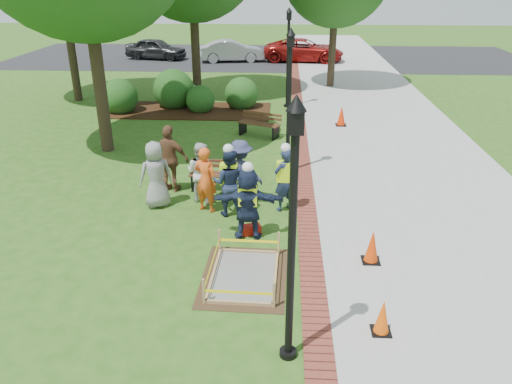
# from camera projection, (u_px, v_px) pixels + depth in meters

# --- Properties ---
(ground) EXTENTS (100.00, 100.00, 0.00)m
(ground) POSITION_uv_depth(u_px,v_px,m) (230.00, 256.00, 10.86)
(ground) COLOR #285116
(ground) RESTS_ON ground
(sidewalk) EXTENTS (6.00, 60.00, 0.02)m
(sidewalk) POSITION_uv_depth(u_px,v_px,m) (382.00, 127.00, 19.72)
(sidewalk) COLOR #9E9E99
(sidewalk) RESTS_ON ground
(brick_edging) EXTENTS (0.50, 60.00, 0.03)m
(brick_edging) POSITION_uv_depth(u_px,v_px,m) (299.00, 125.00, 19.88)
(brick_edging) COLOR maroon
(brick_edging) RESTS_ON ground
(mulch_bed) EXTENTS (7.00, 3.00, 0.05)m
(mulch_bed) POSITION_uv_depth(u_px,v_px,m) (190.00, 111.00, 21.94)
(mulch_bed) COLOR #381E0F
(mulch_bed) RESTS_ON ground
(parking_lot) EXTENTS (36.00, 12.00, 0.01)m
(parking_lot) POSITION_uv_depth(u_px,v_px,m) (269.00, 57.00, 35.46)
(parking_lot) COLOR black
(parking_lot) RESTS_ON ground
(wet_concrete_pad) EXTENTS (1.77, 2.35, 0.55)m
(wet_concrete_pad) POSITION_uv_depth(u_px,v_px,m) (244.00, 267.00, 10.01)
(wet_concrete_pad) COLOR #47331E
(wet_concrete_pad) RESTS_ON ground
(bench_near) EXTENTS (1.54, 0.59, 0.82)m
(bench_near) POSITION_uv_depth(u_px,v_px,m) (217.00, 181.00, 14.03)
(bench_near) COLOR brown
(bench_near) RESTS_ON ground
(bench_far) EXTENTS (1.66, 1.10, 0.86)m
(bench_far) POSITION_uv_depth(u_px,v_px,m) (259.00, 129.00, 18.53)
(bench_far) COLOR #59311E
(bench_far) RESTS_ON ground
(cone_front) EXTENTS (0.34, 0.34, 0.67)m
(cone_front) POSITION_uv_depth(u_px,v_px,m) (382.00, 318.00, 8.43)
(cone_front) COLOR black
(cone_front) RESTS_ON ground
(cone_back) EXTENTS (0.38, 0.38, 0.75)m
(cone_back) POSITION_uv_depth(u_px,v_px,m) (372.00, 247.00, 10.49)
(cone_back) COLOR black
(cone_back) RESTS_ON ground
(cone_far) EXTENTS (0.41, 0.41, 0.81)m
(cone_far) POSITION_uv_depth(u_px,v_px,m) (341.00, 116.00, 19.71)
(cone_far) COLOR black
(cone_far) RESTS_ON ground
(toolbox) EXTENTS (0.50, 0.38, 0.22)m
(toolbox) POSITION_uv_depth(u_px,v_px,m) (251.00, 230.00, 11.72)
(toolbox) COLOR #AF160D
(toolbox) RESTS_ON ground
(lamp_near) EXTENTS (0.28, 0.28, 4.26)m
(lamp_near) POSITION_uv_depth(u_px,v_px,m) (293.00, 219.00, 7.05)
(lamp_near) COLOR black
(lamp_near) RESTS_ON ground
(lamp_mid) EXTENTS (0.28, 0.28, 4.26)m
(lamp_mid) POSITION_uv_depth(u_px,v_px,m) (289.00, 92.00, 14.34)
(lamp_mid) COLOR black
(lamp_mid) RESTS_ON ground
(lamp_far) EXTENTS (0.28, 0.28, 4.26)m
(lamp_far) POSITION_uv_depth(u_px,v_px,m) (288.00, 50.00, 21.63)
(lamp_far) COLOR black
(lamp_far) RESTS_ON ground
(shrub_a) EXTENTS (1.57, 1.57, 1.57)m
(shrub_a) POSITION_uv_depth(u_px,v_px,m) (121.00, 112.00, 21.75)
(shrub_a) COLOR #164D19
(shrub_a) RESTS_ON ground
(shrub_b) EXTENTS (1.82, 1.82, 1.82)m
(shrub_b) POSITION_uv_depth(u_px,v_px,m) (175.00, 107.00, 22.61)
(shrub_b) COLOR #164D19
(shrub_b) RESTS_ON ground
(shrub_c) EXTENTS (1.25, 1.25, 1.25)m
(shrub_c) POSITION_uv_depth(u_px,v_px,m) (201.00, 112.00, 21.83)
(shrub_c) COLOR #164D19
(shrub_c) RESTS_ON ground
(shrub_d) EXTENTS (1.49, 1.49, 1.49)m
(shrub_d) POSITION_uv_depth(u_px,v_px,m) (242.00, 108.00, 22.44)
(shrub_d) COLOR #164D19
(shrub_d) RESTS_ON ground
(shrub_e) EXTENTS (1.08, 1.08, 1.08)m
(shrub_e) POSITION_uv_depth(u_px,v_px,m) (189.00, 105.00, 22.88)
(shrub_e) COLOR #164D19
(shrub_e) RESTS_ON ground
(casual_person_a) EXTENTS (0.67, 0.58, 1.76)m
(casual_person_a) POSITION_uv_depth(u_px,v_px,m) (156.00, 175.00, 12.80)
(casual_person_a) COLOR gray
(casual_person_a) RESTS_ON ground
(casual_person_b) EXTENTS (0.64, 0.54, 1.71)m
(casual_person_b) POSITION_uv_depth(u_px,v_px,m) (206.00, 180.00, 12.57)
(casual_person_b) COLOR #EF551C
(casual_person_b) RESTS_ON ground
(casual_person_c) EXTENTS (0.61, 0.50, 1.63)m
(casual_person_c) POSITION_uv_depth(u_px,v_px,m) (201.00, 172.00, 13.13)
(casual_person_c) COLOR silver
(casual_person_c) RESTS_ON ground
(casual_person_d) EXTENTS (0.69, 0.54, 1.89)m
(casual_person_d) POSITION_uv_depth(u_px,v_px,m) (170.00, 159.00, 13.68)
(casual_person_d) COLOR brown
(casual_person_d) RESTS_ON ground
(casual_person_e) EXTENTS (0.57, 0.37, 1.77)m
(casual_person_e) POSITION_uv_depth(u_px,v_px,m) (240.00, 173.00, 12.89)
(casual_person_e) COLOR #303454
(casual_person_e) RESTS_ON ground
(hivis_worker_a) EXTENTS (0.57, 0.38, 1.87)m
(hivis_worker_a) POSITION_uv_depth(u_px,v_px,m) (248.00, 201.00, 11.24)
(hivis_worker_a) COLOR #1C2E4B
(hivis_worker_a) RESTS_ON ground
(hivis_worker_b) EXTENTS (0.63, 0.57, 1.81)m
(hivis_worker_b) POSITION_uv_depth(u_px,v_px,m) (285.00, 177.00, 12.58)
(hivis_worker_b) COLOR #17283D
(hivis_worker_b) RESTS_ON ground
(hivis_worker_c) EXTENTS (0.58, 0.40, 1.88)m
(hivis_worker_c) POSITION_uv_depth(u_px,v_px,m) (229.00, 180.00, 12.33)
(hivis_worker_c) COLOR #1D284B
(hivis_worker_c) RESTS_ON ground
(parked_car_a) EXTENTS (2.86, 4.99, 1.53)m
(parked_car_a) POSITION_uv_depth(u_px,v_px,m) (157.00, 59.00, 34.56)
(parked_car_a) COLOR #242527
(parked_car_a) RESTS_ON ground
(parked_car_b) EXTENTS (2.81, 4.95, 1.52)m
(parked_car_b) POSITION_uv_depth(u_px,v_px,m) (232.00, 62.00, 33.64)
(parked_car_b) COLOR #9D9CA1
(parked_car_b) RESTS_ON ground
(parked_car_c) EXTENTS (2.46, 5.05, 1.60)m
(parked_car_c) POSITION_uv_depth(u_px,v_px,m) (303.00, 61.00, 33.78)
(parked_car_c) COLOR maroon
(parked_car_c) RESTS_ON ground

